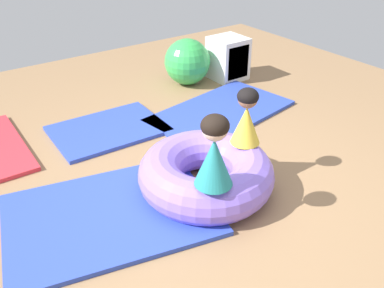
{
  "coord_description": "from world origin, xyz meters",
  "views": [
    {
      "loc": [
        -1.63,
        -2.23,
        2.16
      ],
      "look_at": [
        0.15,
        0.26,
        0.37
      ],
      "focal_mm": 39.56,
      "sensor_mm": 36.0,
      "label": 1
    }
  ],
  "objects": [
    {
      "name": "ground_plane",
      "position": [
        0.0,
        0.0,
        0.0
      ],
      "size": [
        8.0,
        8.0,
        0.0
      ],
      "primitive_type": "plane",
      "color": "#93704C"
    },
    {
      "name": "gym_mat_near_right",
      "position": [
        1.19,
        1.14,
        0.02
      ],
      "size": [
        1.76,
        1.18,
        0.04
      ],
      "primitive_type": "cube",
      "rotation": [
        0.0,
        0.0,
        0.16
      ],
      "color": "#2D47B7",
      "rests_on": "ground"
    },
    {
      "name": "gym_mat_far_right",
      "position": [
        -0.06,
        1.5,
        0.02
      ],
      "size": [
        1.17,
        0.87,
        0.04
      ],
      "primitive_type": "cube",
      "rotation": [
        0.0,
        0.0,
        -0.03
      ],
      "color": "#2D47B7",
      "rests_on": "ground"
    },
    {
      "name": "gym_mat_far_left",
      "position": [
        -0.66,
        0.23,
        0.02
      ],
      "size": [
        1.79,
        1.45,
        0.04
      ],
      "primitive_type": "cube",
      "rotation": [
        0.0,
        0.0,
        -0.23
      ],
      "color": "#2D47B7",
      "rests_on": "ground"
    },
    {
      "name": "inflatable_cushion",
      "position": [
        0.15,
        0.06,
        0.18
      ],
      "size": [
        1.13,
        1.13,
        0.36
      ],
      "primitive_type": "torus",
      "color": "#8466E0",
      "rests_on": "ground"
    },
    {
      "name": "child_in_teal",
      "position": [
        -0.05,
        -0.28,
        0.63
      ],
      "size": [
        0.32,
        0.32,
        0.55
      ],
      "rotation": [
        0.0,
        0.0,
        4.55
      ],
      "color": "teal",
      "rests_on": "inflatable_cushion"
    },
    {
      "name": "child_in_yellow",
      "position": [
        0.54,
        0.04,
        0.6
      ],
      "size": [
        0.34,
        0.34,
        0.49
      ],
      "rotation": [
        0.0,
        0.0,
        2.67
      ],
      "color": "yellow",
      "rests_on": "inflatable_cushion"
    },
    {
      "name": "play_ball_yellow",
      "position": [
        -0.21,
        -0.03,
        0.08
      ],
      "size": [
        0.09,
        0.09,
        0.09
      ],
      "primitive_type": "sphere",
      "color": "yellow",
      "rests_on": "gym_mat_far_left"
    },
    {
      "name": "exercise_ball_large",
      "position": [
        1.39,
        2.11,
        0.3
      ],
      "size": [
        0.6,
        0.6,
        0.6
      ],
      "primitive_type": "sphere",
      "color": "green",
      "rests_on": "ground"
    },
    {
      "name": "storage_cube",
      "position": [
        1.95,
        1.93,
        0.28
      ],
      "size": [
        0.44,
        0.44,
        0.56
      ],
      "color": "silver",
      "rests_on": "ground"
    }
  ]
}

